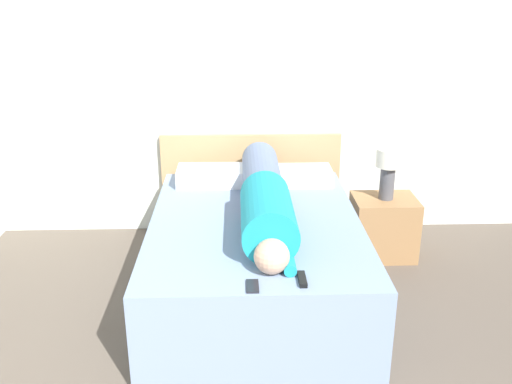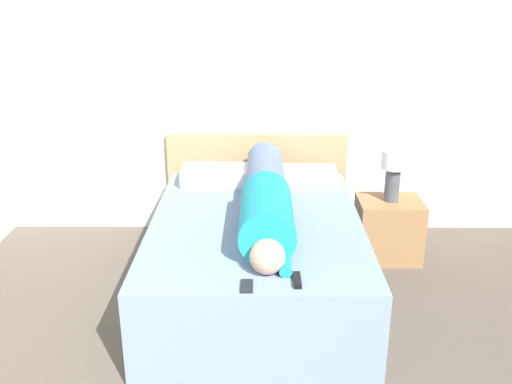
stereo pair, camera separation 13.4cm
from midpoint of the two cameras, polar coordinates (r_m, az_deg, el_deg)
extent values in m
cube|color=silver|center=(4.70, -0.60, 11.28)|extent=(5.23, 0.06, 2.60)
cube|color=#7589A8|center=(3.88, 1.01, -6.63)|extent=(1.38, 1.93, 0.57)
cube|color=tan|center=(4.85, 0.89, 0.89)|extent=(1.50, 0.04, 0.85)
cube|color=olive|center=(4.55, 13.91, -3.64)|extent=(0.48, 0.39, 0.48)
cylinder|color=#4C4C51|center=(4.42, 14.32, 0.73)|extent=(0.11, 0.11, 0.26)
cylinder|color=beige|center=(4.36, 14.54, 3.18)|extent=(0.19, 0.19, 0.14)
sphere|color=tan|center=(3.07, 2.41, -6.49)|extent=(0.19, 0.19, 0.19)
cylinder|color=teal|center=(3.42, 2.19, -2.34)|extent=(0.32, 0.72, 0.32)
cylinder|color=slate|center=(4.17, 1.87, 1.60)|extent=(0.28, 0.86, 0.28)
cylinder|color=teal|center=(3.14, 4.14, -7.08)|extent=(0.07, 0.22, 0.07)
cube|color=white|center=(4.42, -2.78, 1.67)|extent=(0.58, 0.30, 0.13)
cube|color=white|center=(4.43, 5.35, 1.57)|extent=(0.55, 0.30, 0.11)
cube|color=black|center=(3.03, 5.42, -8.77)|extent=(0.04, 0.15, 0.02)
cube|color=black|center=(2.97, 0.39, -9.40)|extent=(0.06, 0.13, 0.01)
camera|label=1|loc=(0.07, -88.91, 0.41)|focal=40.00mm
camera|label=2|loc=(0.07, 91.09, -0.41)|focal=40.00mm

